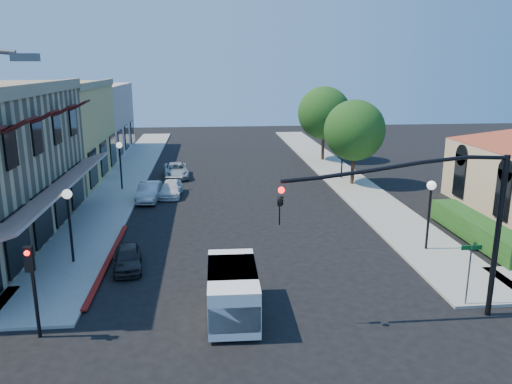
{
  "coord_description": "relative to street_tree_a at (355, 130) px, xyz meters",
  "views": [
    {
      "loc": [
        -2.17,
        -14.33,
        9.0
      ],
      "look_at": [
        0.26,
        10.45,
        2.6
      ],
      "focal_mm": 35.0,
      "sensor_mm": 36.0,
      "label": 1
    }
  ],
  "objects": [
    {
      "name": "street_name_sign",
      "position": [
        -1.3,
        -19.8,
        -2.5
      ],
      "size": [
        0.8,
        0.06,
        2.5
      ],
      "color": "#595B5E",
      "rests_on": "ground"
    },
    {
      "name": "street_tree_a",
      "position": [
        0.0,
        0.0,
        0.0
      ],
      "size": [
        4.56,
        4.56,
        6.48
      ],
      "color": "black",
      "rests_on": "ground"
    },
    {
      "name": "parked_car_d",
      "position": [
        -13.6,
        4.0,
        -3.62
      ],
      "size": [
        2.33,
        4.33,
        1.15
      ],
      "primitive_type": "imported",
      "rotation": [
        0.0,
        0.0,
        0.1
      ],
      "color": "#BBBFC0",
      "rests_on": "ground"
    },
    {
      "name": "secondary_signal",
      "position": [
        -16.8,
        -20.59,
        -1.88
      ],
      "size": [
        0.28,
        0.42,
        3.32
      ],
      "color": "black",
      "rests_on": "ground"
    },
    {
      "name": "signal_mast_arm",
      "position": [
        -2.94,
        -20.5,
        -0.11
      ],
      "size": [
        8.01,
        0.39,
        6.0
      ],
      "color": "black",
      "rests_on": "ground"
    },
    {
      "name": "lamppost_right_near",
      "position": [
        -0.3,
        -14.0,
        -1.46
      ],
      "size": [
        0.44,
        0.44,
        3.57
      ],
      "color": "black",
      "rests_on": "ground"
    },
    {
      "name": "pink_stucco_building",
      "position": [
        -24.3,
        16.0,
        -0.69
      ],
      "size": [
        10.0,
        12.0,
        7.0
      ],
      "primitive_type": "cube",
      "color": "#C3A193",
      "rests_on": "ground"
    },
    {
      "name": "sidewalk_right",
      "position": [
        -0.05,
        5.0,
        -4.13
      ],
      "size": [
        3.5,
        50.0,
        0.12
      ],
      "primitive_type": "cube",
      "color": "gray",
      "rests_on": "ground"
    },
    {
      "name": "street_tree_b",
      "position": [
        0.0,
        10.0,
        0.35
      ],
      "size": [
        4.94,
        4.94,
        7.02
      ],
      "color": "black",
      "rests_on": "ground"
    },
    {
      "name": "sidewalk_left",
      "position": [
        -17.55,
        5.0,
        -4.13
      ],
      "size": [
        3.5,
        50.0,
        0.12
      ],
      "primitive_type": "cube",
      "color": "gray",
      "rests_on": "ground"
    },
    {
      "name": "lamppost_left_near",
      "position": [
        -17.3,
        -14.0,
        -1.46
      ],
      "size": [
        0.44,
        0.44,
        3.57
      ],
      "color": "black",
      "rests_on": "ground"
    },
    {
      "name": "curb_red_strip",
      "position": [
        -15.7,
        -14.0,
        -4.19
      ],
      "size": [
        0.25,
        10.0,
        0.06
      ],
      "primitive_type": "cube",
      "color": "maroon",
      "rests_on": "ground"
    },
    {
      "name": "parked_car_b",
      "position": [
        -15.0,
        -3.08,
        -3.57
      ],
      "size": [
        1.51,
        3.83,
        1.24
      ],
      "primitive_type": "imported",
      "rotation": [
        0.0,
        0.0,
        -0.05
      ],
      "color": "#ACB0B2",
      "rests_on": "ground"
    },
    {
      "name": "lamppost_left_far",
      "position": [
        -17.3,
        0.0,
        -1.46
      ],
      "size": [
        0.44,
        0.44,
        3.57
      ],
      "color": "black",
      "rests_on": "ground"
    },
    {
      "name": "hedge",
      "position": [
        2.9,
        -13.0,
        -4.19
      ],
      "size": [
        1.4,
        8.0,
        1.1
      ],
      "primitive_type": "cube",
      "color": "#1F4814",
      "rests_on": "ground"
    },
    {
      "name": "white_van",
      "position": [
        -10.19,
        -19.64,
        -3.15
      ],
      "size": [
        1.87,
        4.12,
        1.81
      ],
      "color": "white",
      "rests_on": "ground"
    },
    {
      "name": "ground",
      "position": [
        -8.8,
        -22.0,
        -4.19
      ],
      "size": [
        120.0,
        120.0,
        0.0
      ],
      "primitive_type": "plane",
      "color": "black",
      "rests_on": "ground"
    },
    {
      "name": "yellow_stucco_building",
      "position": [
        -24.3,
        4.0,
        -0.39
      ],
      "size": [
        10.0,
        12.0,
        7.6
      ],
      "primitive_type": "cube",
      "color": "tan",
      "rests_on": "ground"
    },
    {
      "name": "parked_car_c",
      "position": [
        -13.6,
        -2.0,
        -3.67
      ],
      "size": [
        1.68,
        3.68,
        1.04
      ],
      "primitive_type": "imported",
      "rotation": [
        0.0,
        0.0,
        -0.06
      ],
      "color": "silver",
      "rests_on": "ground"
    },
    {
      "name": "parked_car_a",
      "position": [
        -14.7,
        -14.82,
        -3.67
      ],
      "size": [
        1.64,
        3.23,
        1.05
      ],
      "primitive_type": "imported",
      "rotation": [
        0.0,
        0.0,
        0.13
      ],
      "color": "black",
      "rests_on": "ground"
    },
    {
      "name": "lamppost_right_far",
      "position": [
        -0.3,
        2.0,
        -1.46
      ],
      "size": [
        0.44,
        0.44,
        3.57
      ],
      "color": "black",
      "rests_on": "ground"
    }
  ]
}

